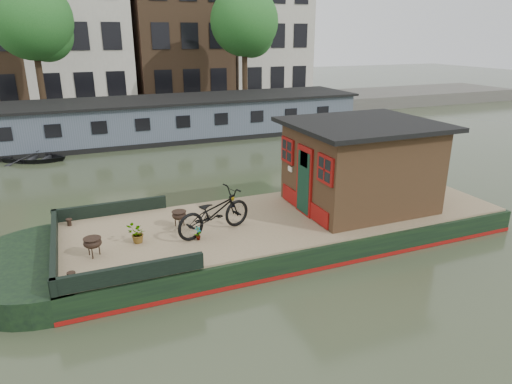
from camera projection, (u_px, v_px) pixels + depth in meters
name	position (u px, v px, depth m)	size (l,w,h in m)	color
ground	(289.00, 237.00, 12.68)	(120.00, 120.00, 0.00)	#354028
houseboat_hull	(244.00, 236.00, 12.11)	(14.01, 4.02, 0.60)	black
houseboat_deck	(289.00, 216.00, 12.47)	(11.80, 3.80, 0.05)	#8F7358
bow_bulwark	(94.00, 240.00, 10.59)	(3.00, 4.00, 0.35)	black
cabin	(360.00, 164.00, 12.84)	(4.00, 3.50, 2.42)	#322213
bicycle	(214.00, 212.00, 11.22)	(0.73, 2.08, 1.09)	black
potted_plant_a	(198.00, 233.00, 10.93)	(0.19, 0.13, 0.36)	brown
potted_plant_b	(232.00, 202.00, 13.06)	(0.17, 0.13, 0.30)	brown
potted_plant_c	(137.00, 234.00, 10.76)	(0.42, 0.37, 0.47)	#B25333
brazier_front	(93.00, 247.00, 10.12)	(0.41, 0.41, 0.44)	black
brazier_rear	(179.00, 219.00, 11.68)	(0.39, 0.39, 0.42)	black
bollard_port	(69.00, 222.00, 11.79)	(0.16, 0.16, 0.18)	black
bollard_stbd	(72.00, 277.00, 9.14)	(0.17, 0.17, 0.19)	black
dinghy	(35.00, 155.00, 20.17)	(1.96, 2.74, 0.57)	black
far_houseboat	(175.00, 120.00, 24.59)	(20.40, 4.40, 2.11)	#484F60
quay	(153.00, 111.00, 30.44)	(60.00, 6.00, 0.90)	#47443F
tree_left	(35.00, 23.00, 25.12)	(4.40, 4.40, 7.40)	#332316
tree_right	(246.00, 25.00, 29.60)	(4.40, 4.40, 7.40)	#332316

